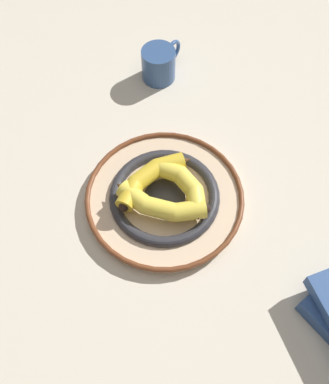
# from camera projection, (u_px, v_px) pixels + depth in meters

# --- Properties ---
(ground_plane) EXTENTS (2.80, 2.80, 0.00)m
(ground_plane) POSITION_uv_depth(u_px,v_px,m) (156.00, 202.00, 0.97)
(ground_plane) COLOR beige
(decorative_bowl) EXTENTS (0.34, 0.34, 0.04)m
(decorative_bowl) POSITION_uv_depth(u_px,v_px,m) (164.00, 197.00, 0.96)
(decorative_bowl) COLOR beige
(decorative_bowl) RESTS_ON ground_plane
(banana_a) EXTENTS (0.11, 0.20, 0.04)m
(banana_a) POSITION_uv_depth(u_px,v_px,m) (159.00, 205.00, 0.91)
(banana_a) COLOR yellow
(banana_a) RESTS_ON decorative_bowl
(banana_b) EXTENTS (0.15, 0.10, 0.04)m
(banana_b) POSITION_uv_depth(u_px,v_px,m) (185.00, 186.00, 0.93)
(banana_b) COLOR yellow
(banana_b) RESTS_ON decorative_bowl
(banana_c) EXTENTS (0.13, 0.17, 0.04)m
(banana_c) POSITION_uv_depth(u_px,v_px,m) (150.00, 177.00, 0.94)
(banana_c) COLOR gold
(banana_c) RESTS_ON decorative_bowl
(coffee_mug) EXTENTS (0.11, 0.11, 0.08)m
(coffee_mug) POSITION_uv_depth(u_px,v_px,m) (159.00, 63.00, 1.12)
(coffee_mug) COLOR #335184
(coffee_mug) RESTS_ON ground_plane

